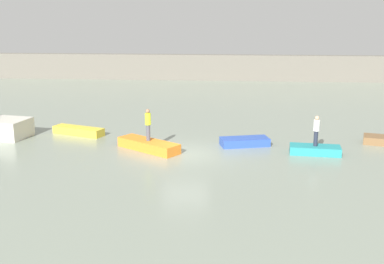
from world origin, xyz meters
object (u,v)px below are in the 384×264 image
(person_white_shirt, at_px, (316,129))
(rowboat_yellow, at_px, (79,131))
(rowboat_blue, at_px, (245,142))
(rowboat_orange, at_px, (149,145))
(person_hiviz_shirt, at_px, (148,123))
(rowboat_teal, at_px, (315,150))

(person_white_shirt, bearing_deg, rowboat_yellow, 167.72)
(rowboat_yellow, distance_m, rowboat_blue, 10.46)
(rowboat_orange, bearing_deg, person_hiviz_shirt, -131.38)
(rowboat_teal, distance_m, person_hiviz_shirt, 9.20)
(rowboat_yellow, distance_m, person_white_shirt, 14.45)
(rowboat_yellow, height_order, rowboat_teal, rowboat_yellow)
(person_hiviz_shirt, bearing_deg, person_white_shirt, 0.00)
(rowboat_yellow, xyz_separation_m, rowboat_blue, (10.32, -1.68, -0.01))
(person_hiviz_shirt, relative_size, person_white_shirt, 1.08)
(rowboat_yellow, bearing_deg, person_hiviz_shirt, -11.89)
(rowboat_orange, distance_m, person_white_shirt, 9.17)
(rowboat_orange, height_order, rowboat_blue, rowboat_orange)
(rowboat_teal, bearing_deg, person_hiviz_shirt, -174.35)
(person_hiviz_shirt, height_order, person_white_shirt, person_hiviz_shirt)
(rowboat_teal, height_order, person_white_shirt, person_white_shirt)
(rowboat_orange, relative_size, person_hiviz_shirt, 2.15)
(person_hiviz_shirt, distance_m, person_white_shirt, 9.10)
(rowboat_orange, relative_size, rowboat_blue, 1.40)
(person_white_shirt, bearing_deg, person_hiviz_shirt, -180.00)
(rowboat_yellow, xyz_separation_m, person_white_shirt, (14.07, -3.06, 1.13))
(person_hiviz_shirt, bearing_deg, rowboat_yellow, 148.35)
(rowboat_orange, bearing_deg, person_white_shirt, 34.59)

